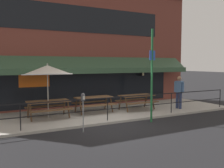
{
  "coord_description": "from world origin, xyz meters",
  "views": [
    {
      "loc": [
        -4.65,
        -8.86,
        2.46
      ],
      "look_at": [
        0.9,
        1.6,
        1.5
      ],
      "focal_mm": 40.0,
      "sensor_mm": 36.0,
      "label": 1
    }
  ],
  "objects_px": {
    "picnic_table_left": "(48,104)",
    "parking_meter_near": "(83,101)",
    "picnic_table_centre": "(94,100)",
    "pedestrian_walking": "(179,91)",
    "patio_umbrella_left": "(47,70)",
    "picnic_table_right": "(137,98)",
    "street_sign_pole": "(152,75)"
  },
  "relations": [
    {
      "from": "picnic_table_left",
      "to": "parking_meter_near",
      "type": "height_order",
      "value": "parking_meter_near"
    },
    {
      "from": "picnic_table_centre",
      "to": "parking_meter_near",
      "type": "distance_m",
      "value": 3.18
    },
    {
      "from": "pedestrian_walking",
      "to": "parking_meter_near",
      "type": "height_order",
      "value": "pedestrian_walking"
    },
    {
      "from": "patio_umbrella_left",
      "to": "parking_meter_near",
      "type": "height_order",
      "value": "patio_umbrella_left"
    },
    {
      "from": "picnic_table_centre",
      "to": "picnic_table_right",
      "type": "relative_size",
      "value": 1.0
    },
    {
      "from": "pedestrian_walking",
      "to": "picnic_table_left",
      "type": "bearing_deg",
      "value": 172.69
    },
    {
      "from": "parking_meter_near",
      "to": "street_sign_pole",
      "type": "xyz_separation_m",
      "value": [
        3.13,
        0.14,
        0.86
      ]
    },
    {
      "from": "patio_umbrella_left",
      "to": "parking_meter_near",
      "type": "relative_size",
      "value": 1.67
    },
    {
      "from": "picnic_table_left",
      "to": "patio_umbrella_left",
      "type": "distance_m",
      "value": 1.47
    },
    {
      "from": "picnic_table_centre",
      "to": "patio_umbrella_left",
      "type": "distance_m",
      "value": 2.7
    },
    {
      "from": "parking_meter_near",
      "to": "picnic_table_centre",
      "type": "bearing_deg",
      "value": 59.2
    },
    {
      "from": "patio_umbrella_left",
      "to": "picnic_table_centre",
      "type": "bearing_deg",
      "value": 4.88
    },
    {
      "from": "picnic_table_right",
      "to": "street_sign_pole",
      "type": "bearing_deg",
      "value": -108.24
    },
    {
      "from": "picnic_table_right",
      "to": "patio_umbrella_left",
      "type": "relative_size",
      "value": 0.76
    },
    {
      "from": "picnic_table_left",
      "to": "pedestrian_walking",
      "type": "distance_m",
      "value": 6.73
    },
    {
      "from": "parking_meter_near",
      "to": "picnic_table_right",
      "type": "bearing_deg",
      "value": 31.44
    },
    {
      "from": "picnic_table_left",
      "to": "picnic_table_centre",
      "type": "relative_size",
      "value": 1.0
    },
    {
      "from": "pedestrian_walking",
      "to": "parking_meter_near",
      "type": "xyz_separation_m",
      "value": [
        -6.03,
        -1.61,
        0.09
      ]
    },
    {
      "from": "patio_umbrella_left",
      "to": "picnic_table_left",
      "type": "bearing_deg",
      "value": -90.0
    },
    {
      "from": "picnic_table_left",
      "to": "street_sign_pole",
      "type": "distance_m",
      "value": 4.62
    },
    {
      "from": "picnic_table_left",
      "to": "parking_meter_near",
      "type": "bearing_deg",
      "value": -75.39
    },
    {
      "from": "patio_umbrella_left",
      "to": "pedestrian_walking",
      "type": "relative_size",
      "value": 1.39
    },
    {
      "from": "pedestrian_walking",
      "to": "street_sign_pole",
      "type": "bearing_deg",
      "value": -153.08
    },
    {
      "from": "picnic_table_centre",
      "to": "street_sign_pole",
      "type": "height_order",
      "value": "street_sign_pole"
    },
    {
      "from": "picnic_table_centre",
      "to": "patio_umbrella_left",
      "type": "xyz_separation_m",
      "value": [
        -2.25,
        -0.19,
        1.47
      ]
    },
    {
      "from": "picnic_table_left",
      "to": "parking_meter_near",
      "type": "distance_m",
      "value": 2.59
    },
    {
      "from": "patio_umbrella_left",
      "to": "pedestrian_walking",
      "type": "distance_m",
      "value": 6.82
    },
    {
      "from": "parking_meter_near",
      "to": "street_sign_pole",
      "type": "bearing_deg",
      "value": 2.57
    },
    {
      "from": "picnic_table_right",
      "to": "patio_umbrella_left",
      "type": "distance_m",
      "value": 4.74
    },
    {
      "from": "picnic_table_right",
      "to": "picnic_table_left",
      "type": "bearing_deg",
      "value": 178.68
    },
    {
      "from": "patio_umbrella_left",
      "to": "parking_meter_near",
      "type": "distance_m",
      "value": 2.79
    },
    {
      "from": "picnic_table_right",
      "to": "street_sign_pole",
      "type": "distance_m",
      "value": 2.68
    }
  ]
}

